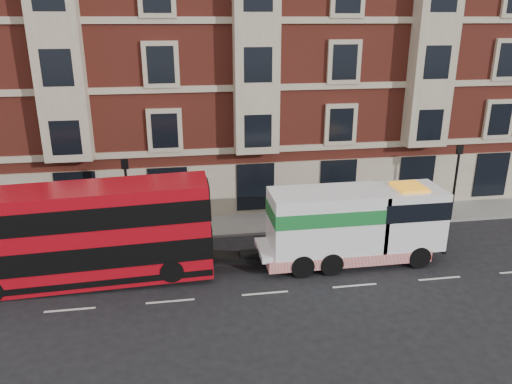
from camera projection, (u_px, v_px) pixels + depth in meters
ground at (265, 293)px, 21.29m from camera, size 120.00×120.00×0.00m
sidewalk at (242, 224)px, 28.25m from camera, size 90.00×3.00×0.15m
victorian_terrace at (232, 35)px, 32.00m from camera, size 45.00×12.00×20.40m
lamp_post_west at (127, 194)px, 25.27m from camera, size 0.35×0.15×4.35m
lamp_post_east at (456, 177)px, 27.99m from camera, size 0.35×0.15×4.35m
double_decker_bus at (84, 233)px, 21.49m from camera, size 10.89×2.50×4.41m
tow_truck at (351, 225)px, 23.45m from camera, size 8.72×2.58×3.63m
pedestrian at (136, 215)px, 27.10m from camera, size 0.68×0.52×1.68m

